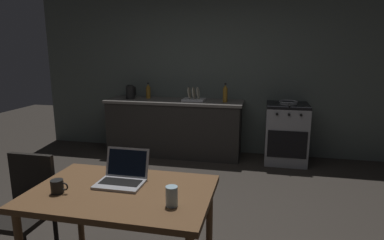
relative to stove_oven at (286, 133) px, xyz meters
name	(u,v)px	position (x,y,z in m)	size (l,w,h in m)	color
ground_plane	(162,233)	(-1.22, -2.29, -0.44)	(12.00, 12.00, 0.00)	#2D2823
back_wall	(228,74)	(-0.92, 0.35, 0.84)	(6.40, 0.10, 2.57)	#525B56
kitchen_counter	(175,127)	(-1.73, 0.00, 0.00)	(2.16, 0.64, 0.89)	#282623
stove_oven	(286,133)	(0.00, 0.00, 0.00)	(0.60, 0.62, 0.89)	gray
dining_table	(122,201)	(-1.26, -3.01, 0.23)	(1.20, 0.79, 0.75)	brown
chair	(26,205)	(-2.11, -2.91, 0.06)	(0.40, 0.40, 0.87)	black
laptop	(122,177)	(-1.30, -2.90, 0.35)	(0.32, 0.28, 0.22)	#99999E
electric_kettle	(130,92)	(-2.46, 0.00, 0.55)	(0.17, 0.15, 0.22)	black
bottle	(225,93)	(-0.92, -0.05, 0.58)	(0.07, 0.07, 0.29)	#8C601E
frying_pan	(288,102)	(0.00, -0.03, 0.47)	(0.27, 0.44, 0.05)	gray
coffee_mug	(58,186)	(-1.64, -3.14, 0.35)	(0.12, 0.08, 0.09)	black
drinking_glass	(172,196)	(-0.87, -3.15, 0.37)	(0.07, 0.07, 0.12)	#99B7C6
dish_rack	(194,98)	(-1.41, 0.00, 0.49)	(0.34, 0.26, 0.21)	silver
bottle_b	(148,91)	(-2.18, 0.08, 0.56)	(0.07, 0.07, 0.25)	#8C601E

